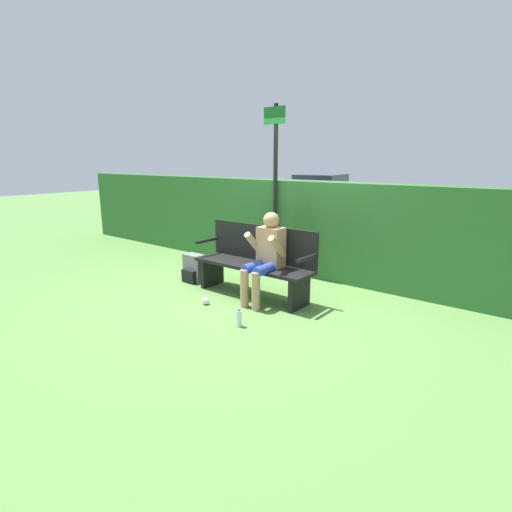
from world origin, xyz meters
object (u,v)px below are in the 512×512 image
Objects in this scene: park_bench at (255,261)px; backpack at (194,269)px; signpost at (275,180)px; water_bottle at (239,318)px; person_seated at (266,254)px; parked_car at (321,191)px.

park_bench is 1.19m from backpack.
water_bottle is at bearing -63.62° from signpost.
park_bench is at bearing 5.31° from backpack.
signpost reaches higher than backpack.
person_seated reaches higher than water_bottle.
parked_car is (-5.34, 11.18, 0.54)m from water_bottle.
parked_car is (-4.29, 9.06, -0.91)m from signpost.
person_seated is 5.78× the size of water_bottle.
backpack reaches higher than water_bottle.
backpack is (-1.44, 0.03, -0.46)m from person_seated.
signpost is 0.58× the size of parked_car.
person_seated is at bearing 107.39° from water_bottle.
person_seated is 2.80× the size of backpack.
person_seated is 1.06m from water_bottle.
signpost reaches higher than park_bench.
backpack is 10.93m from parked_car.
person_seated is (0.29, -0.14, 0.18)m from park_bench.
water_bottle is (1.70, -0.88, -0.11)m from backpack.
park_bench is at bearing -163.78° from parked_car.
park_bench is 0.66× the size of signpost.
parked_car reaches higher than water_bottle.
water_bottle is 0.08× the size of signpost.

